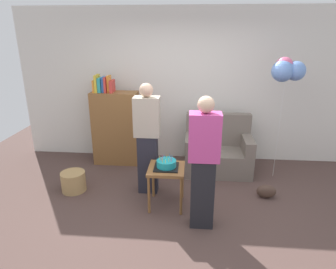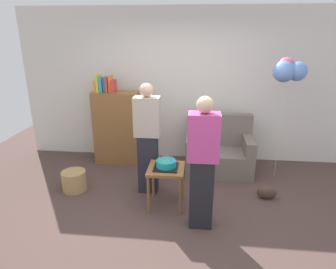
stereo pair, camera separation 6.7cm
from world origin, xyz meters
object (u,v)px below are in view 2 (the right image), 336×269
at_px(person_blowing_candles, 148,139).
at_px(handbag, 267,192).
at_px(bookshelf, 117,126).
at_px(birthday_cake, 166,164).
at_px(balloon_bunch, 289,70).
at_px(couch, 219,152).
at_px(side_table, 166,173).
at_px(person_holding_cake, 203,164).
at_px(wicker_basket, 74,181).

distance_m(person_blowing_candles, handbag, 1.88).
distance_m(bookshelf, birthday_cake, 1.71).
xyz_separation_m(handbag, balloon_bunch, (0.27, 0.66, 1.65)).
xyz_separation_m(couch, bookshelf, (-1.81, 0.19, 0.34)).
bearing_deg(balloon_bunch, bookshelf, 171.82).
relative_size(side_table, person_holding_cake, 0.35).
bearing_deg(handbag, person_holding_cake, -143.01).
xyz_separation_m(couch, person_holding_cake, (-0.30, -1.57, 0.49)).
bearing_deg(handbag, person_blowing_candles, 178.12).
bearing_deg(handbag, balloon_bunch, 67.92).
bearing_deg(side_table, person_blowing_candles, 129.50).
distance_m(side_table, handbag, 1.51).
relative_size(side_table, birthday_cake, 1.78).
relative_size(person_blowing_candles, handbag, 5.82).
bearing_deg(side_table, person_holding_cake, -40.35).
xyz_separation_m(person_holding_cake, wicker_basket, (-1.90, 0.67, -0.68)).
height_order(person_blowing_candles, person_holding_cake, same).
relative_size(person_holding_cake, handbag, 5.82).
distance_m(person_holding_cake, handbag, 1.40).
bearing_deg(wicker_basket, side_table, -10.74).
distance_m(side_table, birthday_cake, 0.14).
distance_m(side_table, balloon_bunch, 2.32).
relative_size(bookshelf, side_table, 2.79).
relative_size(couch, bookshelf, 0.69).
bearing_deg(bookshelf, couch, -6.03).
bearing_deg(bookshelf, wicker_basket, -109.99).
relative_size(side_table, balloon_bunch, 0.29).
distance_m(handbag, balloon_bunch, 1.80).
bearing_deg(person_blowing_candles, side_table, -45.01).
bearing_deg(couch, side_table, -123.39).
distance_m(person_blowing_candles, wicker_basket, 1.32).
bearing_deg(birthday_cake, side_table, 128.51).
bearing_deg(side_table, balloon_bunch, 29.93).
distance_m(couch, balloon_bunch, 1.69).
bearing_deg(person_blowing_candles, handbag, 3.60).
bearing_deg(person_holding_cake, person_blowing_candles, -55.43).
bearing_deg(person_holding_cake, bookshelf, -60.17).
bearing_deg(balloon_bunch, couch, 167.65).
distance_m(couch, person_holding_cake, 1.67).
distance_m(couch, birthday_cake, 1.43).
xyz_separation_m(side_table, balloon_bunch, (1.69, 0.97, 1.27)).
relative_size(handbag, balloon_bunch, 0.14).
xyz_separation_m(couch, handbag, (0.65, -0.86, -0.24)).
relative_size(birthday_cake, person_blowing_candles, 0.20).
height_order(bookshelf, person_holding_cake, person_holding_cake).
height_order(bookshelf, birthday_cake, bookshelf).
relative_size(bookshelf, balloon_bunch, 0.82).
height_order(side_table, person_holding_cake, person_holding_cake).
relative_size(bookshelf, person_blowing_candles, 0.98).
relative_size(wicker_basket, handbag, 1.29).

